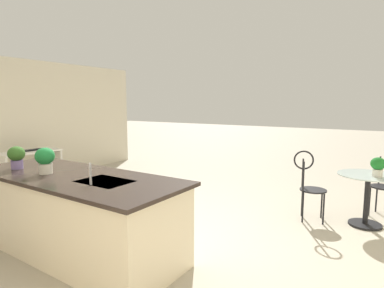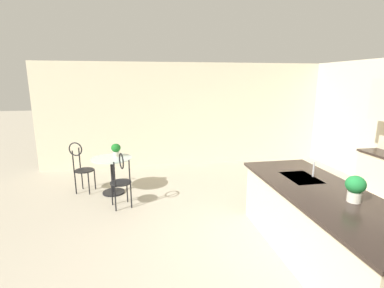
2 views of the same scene
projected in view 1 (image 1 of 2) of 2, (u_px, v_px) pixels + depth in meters
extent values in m
plane|color=#B2A893|center=(144.00, 233.00, 4.26)|extent=(40.00, 40.00, 0.00)
cube|color=beige|center=(74.00, 215.00, 3.67)|extent=(2.70, 0.96, 0.88)
cube|color=#2D231E|center=(72.00, 176.00, 3.61)|extent=(2.80, 1.06, 0.04)
cube|color=#B2B5BA|center=(105.00, 183.00, 3.30)|extent=(0.56, 0.40, 0.03)
cylinder|color=black|center=(365.00, 224.00, 4.51)|extent=(0.44, 0.44, 0.03)
cylinder|color=black|center=(367.00, 200.00, 4.46)|extent=(0.07, 0.07, 0.69)
cylinder|color=#B2C6C1|center=(368.00, 175.00, 4.42)|extent=(0.80, 0.80, 0.01)
cylinder|color=black|center=(322.00, 203.00, 4.78)|extent=(0.03, 0.03, 0.45)
cylinder|color=black|center=(324.00, 209.00, 4.52)|extent=(0.03, 0.03, 0.45)
cylinder|color=black|center=(302.00, 202.00, 4.86)|extent=(0.03, 0.03, 0.45)
cylinder|color=black|center=(303.00, 207.00, 4.60)|extent=(0.03, 0.03, 0.45)
cylinder|color=black|center=(313.00, 190.00, 4.66)|extent=(0.47, 0.47, 0.02)
cylinder|color=black|center=(303.00, 173.00, 4.80)|extent=(0.03, 0.03, 0.45)
cylinder|color=black|center=(303.00, 177.00, 4.55)|extent=(0.03, 0.03, 0.45)
torus|color=black|center=(304.00, 160.00, 4.65)|extent=(0.28, 0.10, 0.28)
cylinder|color=black|center=(369.00, 202.00, 4.87)|extent=(0.03, 0.03, 0.45)
cylinder|color=black|center=(376.00, 198.00, 5.05)|extent=(0.03, 0.03, 0.45)
cylinder|color=black|center=(384.00, 187.00, 4.82)|extent=(0.47, 0.47, 0.02)
cylinder|color=black|center=(379.00, 171.00, 4.99)|extent=(0.03, 0.03, 0.45)
cylinder|color=#B2B5BA|center=(90.00, 174.00, 3.14)|extent=(0.02, 0.02, 0.22)
cube|color=white|center=(55.00, 165.00, 7.11)|extent=(0.54, 0.04, 0.71)
cube|color=white|center=(1.00, 174.00, 6.15)|extent=(0.54, 0.04, 0.71)
cube|color=white|center=(29.00, 152.00, 6.59)|extent=(0.60, 1.20, 0.03)
cube|color=black|center=(33.00, 150.00, 6.68)|extent=(0.16, 0.44, 0.02)
cube|color=#333335|center=(32.00, 149.00, 6.67)|extent=(0.13, 0.40, 0.01)
cylinder|color=beige|center=(377.00, 173.00, 4.28)|extent=(0.13, 0.13, 0.10)
ellipsoid|color=#1C6F26|center=(378.00, 164.00, 4.26)|extent=(0.19, 0.19, 0.17)
cylinder|color=beige|center=(46.00, 169.00, 3.65)|extent=(0.15, 0.15, 0.12)
ellipsoid|color=#1D7736|center=(45.00, 156.00, 3.63)|extent=(0.22, 0.22, 0.20)
cylinder|color=#7A669E|center=(17.00, 164.00, 3.92)|extent=(0.14, 0.14, 0.11)
ellipsoid|color=#336123|center=(16.00, 154.00, 3.90)|extent=(0.20, 0.20, 0.18)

